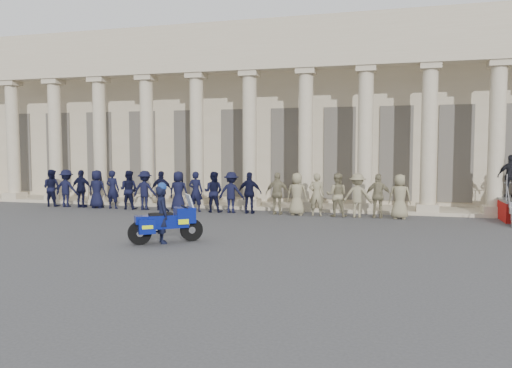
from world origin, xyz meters
The scene contains 5 objects.
ground centered at (0.00, 0.00, 0.00)m, with size 90.00×90.00×0.00m, color #3B3B3E.
building centered at (0.00, 14.74, 4.52)m, with size 40.00×12.50×9.00m.
officer_rank centered at (-2.87, 6.36, 0.89)m, with size 16.96×0.67×1.78m.
motorcycle centered at (-1.36, -0.68, 0.62)m, with size 1.87×1.60×1.43m.
rider centered at (-1.46, -0.75, 0.89)m, with size 0.70×0.74×1.80m.
Camera 1 is at (5.04, -14.07, 2.79)m, focal length 35.00 mm.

